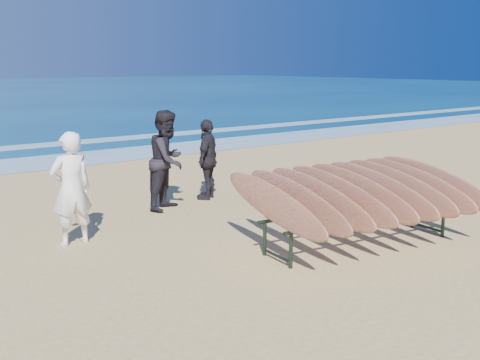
# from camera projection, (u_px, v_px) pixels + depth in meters

# --- Properties ---
(ground) EXTENTS (120.00, 120.00, 0.00)m
(ground) POSITION_uv_depth(u_px,v_px,m) (274.00, 251.00, 8.87)
(ground) COLOR tan
(ground) RESTS_ON ground
(foam_near) EXTENTS (160.00, 160.00, 0.00)m
(foam_near) POSITION_uv_depth(u_px,v_px,m) (33.00, 163.00, 16.56)
(foam_near) COLOR white
(foam_near) RESTS_ON ground
(surfboard_rack) EXTENTS (3.48, 2.90, 1.26)m
(surfboard_rack) POSITION_uv_depth(u_px,v_px,m) (360.00, 193.00, 8.99)
(surfboard_rack) COLOR black
(surfboard_rack) RESTS_ON ground
(person_white) EXTENTS (0.65, 0.44, 1.74)m
(person_white) POSITION_uv_depth(u_px,v_px,m) (71.00, 189.00, 9.05)
(person_white) COLOR white
(person_white) RESTS_ON ground
(person_dark_a) EXTENTS (1.15, 1.08, 1.87)m
(person_dark_a) POSITION_uv_depth(u_px,v_px,m) (168.00, 160.00, 11.28)
(person_dark_a) COLOR black
(person_dark_a) RESTS_ON ground
(person_dark_b) EXTENTS (1.00, 0.89, 1.62)m
(person_dark_b) POSITION_uv_depth(u_px,v_px,m) (208.00, 159.00, 12.16)
(person_dark_b) COLOR black
(person_dark_b) RESTS_ON ground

